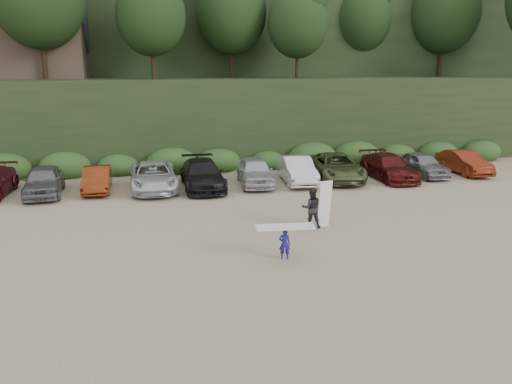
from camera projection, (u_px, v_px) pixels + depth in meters
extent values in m
plane|color=tan|center=(237.00, 243.00, 20.10)|extent=(120.00, 120.00, 0.00)
cube|color=black|center=(192.00, 116.00, 40.28)|extent=(80.00, 14.00, 6.00)
cube|color=black|center=(179.00, 57.00, 56.17)|extent=(90.00, 30.00, 16.00)
ellipsoid|color=black|center=(189.00, 12.00, 38.33)|extent=(66.00, 12.00, 10.00)
cube|color=#2B491E|center=(194.00, 163.00, 33.63)|extent=(46.20, 2.00, 1.20)
cube|color=brown|center=(33.00, 52.00, 38.64)|extent=(8.00, 6.00, 4.00)
imported|color=slate|center=(44.00, 181.00, 27.39)|extent=(2.28, 4.87, 1.61)
imported|color=maroon|center=(97.00, 179.00, 28.28)|extent=(1.58, 4.22, 1.38)
imported|color=silver|center=(153.00, 176.00, 28.60)|extent=(2.82, 5.74, 1.57)
imported|color=black|center=(202.00, 174.00, 28.95)|extent=(2.42, 5.67, 1.63)
imported|color=#B6B5BA|center=(255.00, 171.00, 29.79)|extent=(2.26, 4.93, 1.64)
imported|color=silver|center=(297.00, 170.00, 30.31)|extent=(1.98, 4.93, 1.59)
imported|color=#4B5632|center=(336.00, 167.00, 31.18)|extent=(3.16, 6.00, 1.61)
imported|color=#511312|center=(389.00, 167.00, 31.37)|extent=(2.24, 5.34, 1.54)
imported|color=gray|center=(422.00, 164.00, 32.32)|extent=(2.14, 4.59, 1.52)
imported|color=maroon|center=(464.00, 162.00, 33.01)|extent=(1.61, 4.56, 1.50)
imported|color=navy|center=(285.00, 244.00, 18.27)|extent=(0.48, 0.36, 1.17)
cube|color=white|center=(285.00, 227.00, 18.11)|extent=(2.18, 0.76, 0.09)
imported|color=black|center=(311.00, 208.00, 21.80)|extent=(0.97, 0.81, 1.80)
cube|color=silver|center=(324.00, 204.00, 21.78)|extent=(0.64, 0.41, 2.12)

